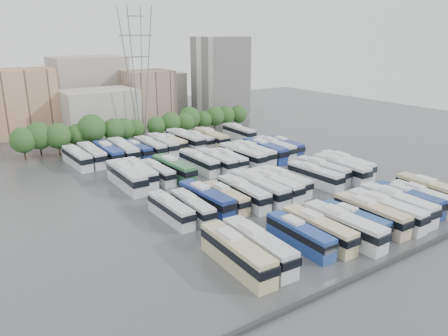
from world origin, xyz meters
TOP-DOWN VIEW (x-y plane):
  - ground at (0.00, 0.00)m, footprint 220.00×220.00m
  - parapet at (0.00, -33.00)m, footprint 56.00×0.50m
  - tree_line at (-2.29, 42.12)m, footprint 65.37×7.61m
  - city_buildings at (-7.46, 71.86)m, footprint 102.00×35.00m
  - apartment_tower at (34.00, 58.00)m, footprint 14.00×14.00m
  - electricity_pylon at (2.00, 50.00)m, footprint 9.00×6.91m
  - bus_r0_s1 at (-18.24, -22.98)m, footprint 3.48×13.22m
  - bus_r0_s2 at (-14.88, -22.94)m, footprint 3.46×12.99m
  - bus_r0_s4 at (-8.17, -23.29)m, footprint 2.83×11.49m
  - bus_r0_s5 at (-4.98, -23.58)m, footprint 2.68×12.09m
  - bus_r0_s6 at (-1.48, -24.97)m, footprint 3.11×12.96m
  - bus_r0_s7 at (1.70, -24.13)m, footprint 2.90×11.06m
  - bus_r0_s8 at (5.13, -24.36)m, footprint 2.89×12.36m
  - bus_r0_s9 at (8.11, -24.72)m, footprint 2.91×12.67m
  - bus_r0_s10 at (11.55, -24.29)m, footprint 3.33×13.01m
  - bus_r0_s11 at (14.96, -23.76)m, footprint 2.68×11.86m
  - bus_r0_s12 at (18.00, -24.41)m, footprint 2.93×11.17m
  - bus_r0_s13 at (21.27, -24.17)m, footprint 3.41×12.86m
  - bus_r1_s1 at (-18.16, -5.77)m, footprint 2.51×11.15m
  - bus_r1_s2 at (-14.91, -6.80)m, footprint 2.83×11.04m
  - bus_r1_s3 at (-11.66, -5.57)m, footprint 3.25×12.61m
  - bus_r1_s4 at (-8.27, -6.20)m, footprint 2.45×10.80m
  - bus_r1_s5 at (-5.04, -6.72)m, footprint 3.10×12.35m
  - bus_r1_s6 at (-1.83, -6.76)m, footprint 3.15×13.57m
  - bus_r1_s7 at (1.69, -6.68)m, footprint 2.91×12.55m
  - bus_r1_s8 at (4.82, -5.83)m, footprint 2.79×11.84m
  - bus_r1_s10 at (11.57, -6.76)m, footprint 3.22×12.05m
  - bus_r1_s11 at (14.96, -5.43)m, footprint 2.91×12.31m
  - bus_r1_s12 at (18.38, -7.02)m, footprint 3.46×13.23m
  - bus_r1_s13 at (21.50, -5.73)m, footprint 3.41×12.90m
  - bus_r2_s1 at (-17.99, 11.77)m, footprint 3.20×13.62m
  - bus_r2_s2 at (-14.89, 13.03)m, footprint 3.29×12.63m
  - bus_r2_s3 at (-11.66, 12.12)m, footprint 2.68×11.08m
  - bus_r2_s4 at (-8.26, 11.62)m, footprint 3.38×12.75m
  - bus_r2_s6 at (-1.77, 12.95)m, footprint 2.75×12.10m
  - bus_r2_s7 at (1.58, 11.48)m, footprint 2.71×12.14m
  - bus_r2_s8 at (4.97, 11.45)m, footprint 2.69×10.91m
  - bus_r2_s9 at (8.25, 11.37)m, footprint 3.49×13.24m
  - bus_r2_s10 at (11.56, 11.85)m, footprint 3.01×12.94m
  - bus_r2_s11 at (14.91, 11.88)m, footprint 3.12×13.19m
  - bus_r2_s12 at (18.35, 12.67)m, footprint 3.17×12.72m
  - bus_r2_s13 at (21.68, 12.86)m, footprint 3.08×11.73m
  - bus_r3_s0 at (-21.48, 30.33)m, footprint 3.11×12.38m
  - bus_r3_s1 at (-18.19, 30.68)m, footprint 2.85×12.72m
  - bus_r3_s2 at (-14.86, 29.69)m, footprint 3.00×12.98m
  - bus_r3_s3 at (-11.49, 29.41)m, footprint 3.63×13.78m
  - bus_r3_s4 at (-8.18, 29.49)m, footprint 3.01×11.34m
  - bus_r3_s5 at (-4.89, 29.54)m, footprint 2.94×12.37m
  - bus_r3_s6 at (-1.51, 29.83)m, footprint 3.37×13.02m
  - bus_r3_s7 at (1.61, 31.00)m, footprint 2.96×11.16m
  - bus_r3_s8 at (4.97, 30.58)m, footprint 3.57×13.71m
  - bus_r3_s9 at (8.45, 30.02)m, footprint 3.02×11.38m
  - bus_r3_s10 at (11.41, 28.74)m, footprint 3.47×13.29m
  - bus_r3_s13 at (21.47, 30.63)m, footprint 2.98×12.16m

SIDE VIEW (x-z plane):
  - ground at x=0.00m, z-range 0.00..0.00m
  - parapet at x=0.00m, z-range 0.00..0.50m
  - bus_r1_s4 at x=-8.27m, z-range -0.03..3.35m
  - bus_r2_s8 at x=4.97m, z-range -0.03..3.37m
  - bus_r1_s2 at x=-14.91m, z-range -0.03..3.40m
  - bus_r0_s7 at x=1.70m, z-range -0.03..3.41m
  - bus_r2_s3 at x=-11.66m, z-range -0.03..3.43m
  - bus_r3_s7 at x=1.61m, z-range -0.03..3.44m
  - bus_r0_s12 at x=18.00m, z-range -0.03..3.44m
  - bus_r1_s1 at x=-18.16m, z-range -0.03..3.46m
  - bus_r3_s4 at x=-8.18m, z-range -0.03..3.49m
  - bus_r3_s9 at x=8.45m, z-range -0.03..3.50m
  - bus_r0_s4 at x=-8.17m, z-range -0.03..3.55m
  - bus_r2_s13 at x=21.68m, z-range -0.03..3.61m
  - bus_r1_s8 at x=4.82m, z-range -0.03..3.67m
  - bus_r0_s11 at x=14.96m, z-range -0.03..3.68m
  - bus_r1_s10 at x=11.57m, z-range -0.03..3.71m
  - bus_r2_s6 at x=-1.77m, z-range -0.03..3.76m
  - bus_r0_s5 at x=-4.98m, z-range -0.03..3.76m
  - bus_r3_s13 at x=21.47m, z-range -0.03..3.76m
  - bus_r2_s7 at x=1.58m, z-range -0.03..3.77m
  - bus_r1_s5 at x=-5.04m, z-range -0.03..3.81m
  - bus_r1_s11 at x=14.96m, z-range -0.03..3.81m
  - bus_r3_s0 at x=-21.48m, z-range -0.03..3.82m
  - bus_r3_s5 at x=-4.89m, z-range -0.04..3.83m
  - bus_r0_s8 at x=5.13m, z-range -0.04..3.83m
  - bus_r1_s3 at x=-11.66m, z-range -0.04..3.89m
  - bus_r1_s7 at x=1.69m, z-range -0.04..3.89m
  - bus_r2_s2 at x=-14.89m, z-range -0.04..3.89m
  - bus_r0_s9 at x=8.11m, z-range -0.04..3.93m
  - bus_r2_s4 at x=-8.26m, z-range -0.04..3.93m
  - bus_r2_s12 at x=18.35m, z-range -0.04..3.93m
  - bus_r3_s1 at x=-18.19m, z-range -0.04..3.95m
  - bus_r0_s13 at x=21.27m, z-range -0.04..3.96m
  - bus_r1_s13 at x=21.50m, z-range -0.04..3.97m
  - bus_r0_s2 at x=-14.88m, z-range -0.04..4.00m
  - bus_r0_s6 at x=-1.48m, z-range -0.04..4.01m
  - bus_r2_s10 at x=11.56m, z-range -0.04..4.01m
  - bus_r0_s10 at x=11.55m, z-range -0.04..4.01m
  - bus_r3_s6 at x=-1.51m, z-range -0.04..4.01m
  - bus_r3_s2 at x=-14.86m, z-range -0.04..4.02m
  - bus_r0_s1 at x=-18.24m, z-range -0.04..4.07m
  - bus_r2_s9 at x=8.25m, z-range -0.04..4.08m
  - bus_r1_s12 at x=18.38m, z-range -0.04..4.08m
  - bus_r2_s11 at x=14.91m, z-range -0.04..4.08m
  - bus_r3_s10 at x=11.41m, z-range -0.04..4.10m
  - bus_r1_s6 at x=-1.83m, z-range -0.04..4.21m
  - bus_r2_s1 at x=-17.99m, z-range -0.04..4.22m
  - bus_r3_s8 at x=4.97m, z-range -0.04..4.23m
  - bus_r3_s3 at x=-11.49m, z-range -0.04..4.25m
  - tree_line at x=-2.29m, z-range 0.06..8.73m
  - city_buildings at x=-7.46m, z-range -2.13..17.87m
  - apartment_tower at x=34.00m, z-range 0.00..26.00m
  - electricity_pylon at x=2.00m, z-range 1.75..35.57m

